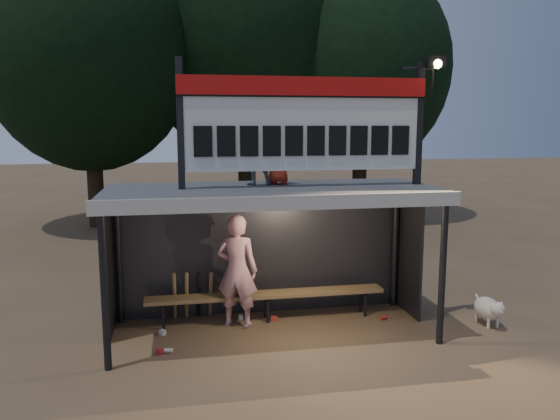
% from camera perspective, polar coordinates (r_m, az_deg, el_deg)
% --- Properties ---
extents(ground, '(80.00, 80.00, 0.00)m').
position_cam_1_polar(ground, '(8.88, -0.81, -12.65)').
color(ground, brown).
rests_on(ground, ground).
extents(player, '(0.79, 0.65, 1.85)m').
position_cam_1_polar(player, '(8.91, -4.51, -6.32)').
color(player, white).
rests_on(player, ground).
extents(child_a, '(0.56, 0.45, 1.09)m').
position_cam_1_polar(child_a, '(8.62, -2.55, 6.26)').
color(child_a, gray).
rests_on(child_a, dugout_shelter).
extents(child_b, '(0.53, 0.48, 0.91)m').
position_cam_1_polar(child_b, '(8.68, -0.16, 5.68)').
color(child_b, '#A92C1A').
rests_on(child_b, dugout_shelter).
extents(dugout_shelter, '(5.10, 2.08, 2.32)m').
position_cam_1_polar(dugout_shelter, '(8.61, -1.12, -0.55)').
color(dugout_shelter, '#434345').
rests_on(dugout_shelter, ground).
extents(scoreboard_assembly, '(4.10, 0.27, 1.99)m').
position_cam_1_polar(scoreboard_assembly, '(8.36, 2.97, 9.33)').
color(scoreboard_assembly, black).
rests_on(scoreboard_assembly, dugout_shelter).
extents(bench, '(4.00, 0.35, 0.48)m').
position_cam_1_polar(bench, '(9.24, -1.41, -8.91)').
color(bench, olive).
rests_on(bench, ground).
extents(tree_left, '(6.46, 6.46, 9.27)m').
position_cam_1_polar(tree_left, '(18.45, -19.39, 15.46)').
color(tree_left, '#312016').
rests_on(tree_left, ground).
extents(tree_mid, '(7.22, 7.22, 10.36)m').
position_cam_1_polar(tree_mid, '(19.99, -3.81, 17.28)').
color(tree_mid, black).
rests_on(tree_mid, ground).
extents(tree_right, '(6.08, 6.08, 8.72)m').
position_cam_1_polar(tree_right, '(19.79, 8.55, 14.43)').
color(tree_right, black).
rests_on(tree_right, ground).
extents(dog, '(0.36, 0.81, 0.49)m').
position_cam_1_polar(dog, '(9.70, 20.98, -9.61)').
color(dog, beige).
rests_on(dog, ground).
extents(bats, '(0.67, 0.35, 0.84)m').
position_cam_1_polar(bats, '(9.39, -9.11, -8.75)').
color(bats, olive).
rests_on(bats, ground).
extents(litter, '(3.80, 1.32, 0.08)m').
position_cam_1_polar(litter, '(8.90, -4.58, -12.34)').
color(litter, '#AB1D20').
rests_on(litter, ground).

